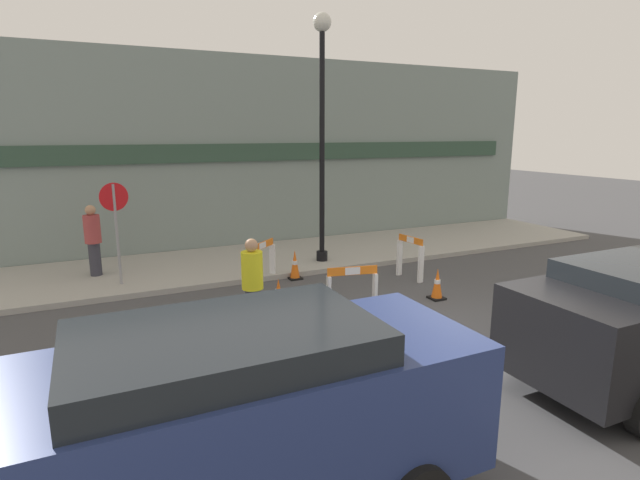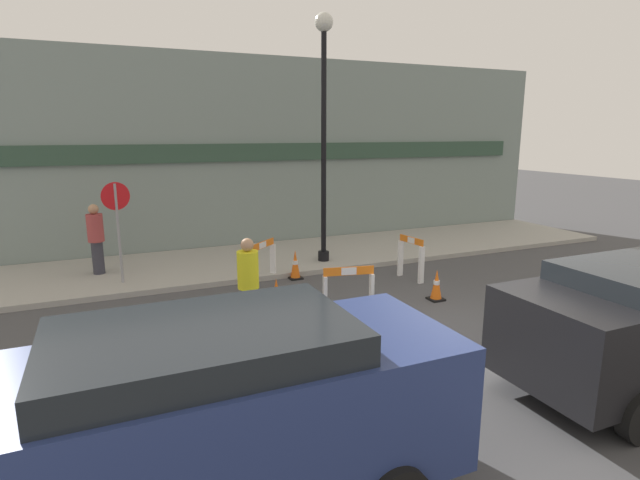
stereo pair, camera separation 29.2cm
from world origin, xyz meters
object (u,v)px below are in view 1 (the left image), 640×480
Objects in this scene: person_worker at (252,283)px; parked_car_0 at (228,412)px; stop_sign at (116,217)px; streetlamp_post at (322,109)px; person_pedestrian at (93,238)px.

parked_car_0 is at bearing -145.53° from person_worker.
person_worker is (1.89, -3.50, -0.73)m from stop_sign.
streetlamp_post is 6.15m from person_pedestrian.
person_worker is at bearing -130.46° from streetlamp_post.
stop_sign is (-4.85, 0.03, -2.32)m from streetlamp_post.
person_worker is at bearing 104.32° from stop_sign.
parked_car_0 reaches higher than person_pedestrian.
stop_sign reaches higher than person_worker.
stop_sign reaches higher than parked_car_0.
streetlamp_post is at bearing 14.46° from person_worker.
person_pedestrian is 8.47m from parked_car_0.
streetlamp_post is at bearing 59.16° from parked_car_0.
person_worker is (-2.95, -3.46, -3.05)m from streetlamp_post.
stop_sign reaches higher than person_pedestrian.
person_pedestrian is at bearing 169.33° from streetlamp_post.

